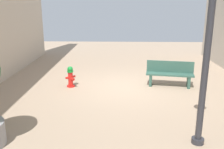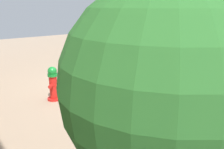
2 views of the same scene
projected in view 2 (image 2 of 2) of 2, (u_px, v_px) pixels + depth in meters
ground_plane at (119, 82)px, 6.80m from camera, size 23.40×23.40×0.00m
fire_hydrant at (53, 84)px, 5.45m from camera, size 0.36×0.36×0.79m
bench_near at (157, 57)px, 7.81m from camera, size 1.81×0.72×0.95m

